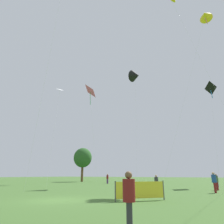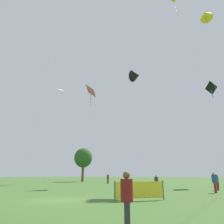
% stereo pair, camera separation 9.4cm
% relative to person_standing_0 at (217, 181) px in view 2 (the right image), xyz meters
% --- Properties ---
extents(ground, '(280.00, 280.00, 0.00)m').
position_rel_person_standing_0_xyz_m(ground, '(-7.79, -15.70, -0.99)').
color(ground, '#3D6028').
extents(person_standing_0, '(0.38, 0.38, 1.72)m').
position_rel_person_standing_0_xyz_m(person_standing_0, '(0.00, 0.00, 0.00)').
color(person_standing_0, maroon).
rests_on(person_standing_0, ground).
extents(person_standing_1, '(0.40, 0.40, 1.78)m').
position_rel_person_standing_0_xyz_m(person_standing_1, '(-19.89, 8.04, 0.04)').
color(person_standing_1, '#593372').
rests_on(person_standing_1, ground).
extents(person_standing_2, '(0.36, 0.36, 1.62)m').
position_rel_person_standing_0_xyz_m(person_standing_2, '(-4.57, -6.16, -0.06)').
color(person_standing_2, tan).
rests_on(person_standing_2, ground).
extents(person_standing_3, '(0.39, 0.39, 1.73)m').
position_rel_person_standing_0_xyz_m(person_standing_3, '(-0.83, 7.14, 0.01)').
color(person_standing_3, '#593372').
rests_on(person_standing_3, ground).
extents(person_standing_4, '(0.42, 0.42, 1.88)m').
position_rel_person_standing_0_xyz_m(person_standing_4, '(0.25, -3.74, 0.09)').
color(person_standing_4, maroon).
rests_on(person_standing_4, ground).
extents(person_standing_6, '(0.38, 0.38, 1.72)m').
position_rel_person_standing_0_xyz_m(person_standing_6, '(-0.01, -20.24, 0.00)').
color(person_standing_6, '#2D2D33').
rests_on(person_standing_6, ground).
extents(kite_flying_2, '(10.38, 5.41, 32.13)m').
position_rel_person_standing_0_xyz_m(kite_flying_2, '(0.89, 10.55, 29.91)').
color(kite_flying_2, silver).
rests_on(kite_flying_2, ground).
extents(kite_flying_4, '(4.21, 4.73, 17.00)m').
position_rel_person_standing_0_xyz_m(kite_flying_4, '(-23.55, -2.31, 15.45)').
color(kite_flying_4, silver).
rests_on(kite_flying_4, ground).
extents(kite_flying_6, '(2.24, 4.89, 21.78)m').
position_rel_person_standing_0_xyz_m(kite_flying_6, '(-25.67, 9.16, 19.61)').
color(kite_flying_6, silver).
rests_on(kite_flying_6, ground).
extents(kite_flying_7, '(3.62, 7.09, 20.65)m').
position_rel_person_standing_0_xyz_m(kite_flying_7, '(-11.87, 5.31, 18.37)').
color(kite_flying_7, silver).
rests_on(kite_flying_7, ground).
extents(kite_flying_8, '(1.55, 12.65, 17.55)m').
position_rel_person_standing_0_xyz_m(kite_flying_8, '(-0.30, 12.59, 15.68)').
color(kite_flying_8, silver).
rests_on(kite_flying_8, ground).
extents(park_tree_0, '(4.54, 4.54, 8.20)m').
position_rel_person_standing_0_xyz_m(park_tree_0, '(-31.74, 14.34, 4.73)').
color(park_tree_0, brown).
rests_on(park_tree_0, ground).
extents(event_banner, '(2.32, 2.69, 1.24)m').
position_rel_person_standing_0_xyz_m(event_banner, '(-3.05, -13.04, -0.33)').
color(event_banner, '#4C4C4C').
rests_on(event_banner, ground).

